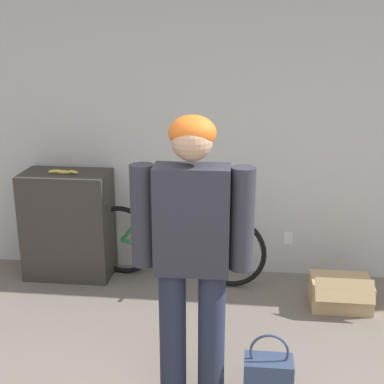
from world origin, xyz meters
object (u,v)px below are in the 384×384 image
banana (63,172)px  person (192,244)px  bicycle (174,243)px  handbag (268,377)px  cardboard_box (340,292)px

banana → person: bearing=-49.9°
bicycle → banana: 1.17m
bicycle → handbag: 1.78m
person → handbag: size_ratio=3.96×
person → cardboard_box: 1.88m
cardboard_box → banana: bearing=172.6°
handbag → banana: bearing=139.1°
banana → handbag: size_ratio=0.64×
person → handbag: person is taller
handbag → person: bearing=-177.8°
banana → handbag: banana is taller
banana → cardboard_box: banana is taller
person → bicycle: size_ratio=1.06×
person → handbag: bearing=1.1°
bicycle → cardboard_box: 1.49m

